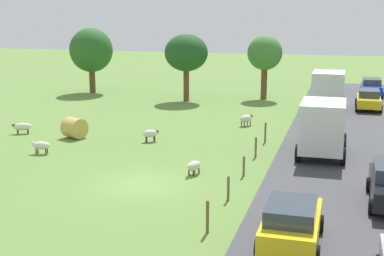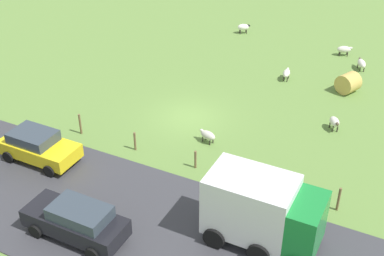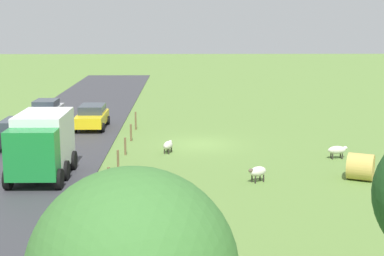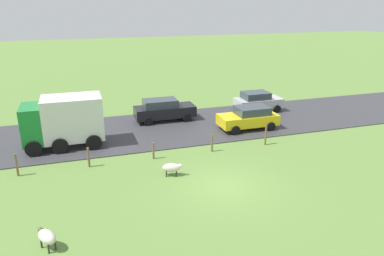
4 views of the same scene
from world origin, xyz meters
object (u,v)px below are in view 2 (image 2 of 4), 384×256
sheep_0 (287,73)px  car_3 (76,220)px  sheep_6 (243,27)px  truck_0 (263,210)px  hay_bale_0 (348,83)px  car_0 (38,146)px  sheep_4 (344,49)px  sheep_1 (362,63)px  sheep_3 (335,122)px  sheep_2 (208,135)px

sheep_0 → car_3: 19.11m
sheep_6 → truck_0: (22.39, 9.74, 1.24)m
hay_bale_0 → car_0: size_ratio=0.31×
sheep_4 → car_3: bearing=-13.5°
sheep_0 → sheep_1: bearing=133.1°
sheep_1 → sheep_3: (9.06, 0.20, 0.05)m
sheep_4 → car_0: car_0 is taller
sheep_1 → hay_bale_0: bearing=-2.0°
sheep_6 → truck_0: truck_0 is taller
hay_bale_0 → sheep_2: bearing=-30.5°
sheep_1 → sheep_6: size_ratio=1.22×
car_0 → hay_bale_0: bearing=139.8°
sheep_2 → truck_0: size_ratio=0.24×
sheep_0 → truck_0: size_ratio=0.25×
car_3 → sheep_2: bearing=168.9°
sheep_2 → sheep_6: sheep_6 is taller
sheep_2 → hay_bale_0: (-9.61, 5.65, 0.20)m
sheep_0 → sheep_1: 5.88m
car_0 → car_3: car_3 is taller
sheep_2 → sheep_6: bearing=-164.9°
sheep_1 → hay_bale_0: size_ratio=1.00×
hay_bale_0 → car_3: size_ratio=0.29×
hay_bale_0 → sheep_0: bearing=-89.2°
sheep_3 → sheep_4: size_ratio=0.89×
truck_0 → car_3: truck_0 is taller
sheep_0 → sheep_2: size_ratio=1.04×
sheep_6 → car_0: (21.92, -2.77, 0.36)m
hay_bale_0 → truck_0: size_ratio=0.28×
sheep_0 → sheep_3: bearing=41.7°
car_3 → sheep_3: bearing=150.5°
sheep_3 → car_3: bearing=-29.5°
sheep_2 → truck_0: 8.14m
truck_0 → car_0: size_ratio=1.14×
sheep_3 → sheep_6: 15.78m
truck_0 → car_0: 12.55m
car_0 → car_3: bearing=55.4°
hay_bale_0 → car_0: car_0 is taller
sheep_4 → truck_0: 21.61m
sheep_0 → sheep_6: 9.02m
sheep_0 → car_3: car_3 is taller
sheep_1 → sheep_4: size_ratio=1.12×
sheep_0 → car_3: size_ratio=0.26×
sheep_1 → sheep_6: sheep_6 is taller
sheep_4 → hay_bale_0: hay_bale_0 is taller
sheep_1 → car_0: bearing=-34.2°
sheep_3 → car_3: (13.77, -7.80, 0.40)m
sheep_4 → car_3: size_ratio=0.26×
sheep_2 → car_0: 9.10m
sheep_6 → car_3: size_ratio=0.23×
sheep_1 → truck_0: truck_0 is taller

